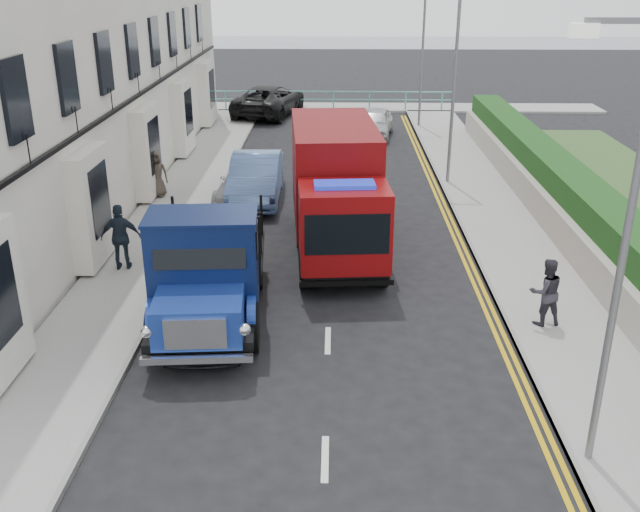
{
  "coord_description": "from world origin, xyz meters",
  "views": [
    {
      "loc": [
        0.13,
        -11.61,
        7.56
      ],
      "look_at": [
        -0.2,
        3.43,
        1.4
      ],
      "focal_mm": 40.0,
      "sensor_mm": 36.0,
      "label": 1
    }
  ],
  "objects_px": {
    "lamp_mid": "(451,75)",
    "parked_car_front": "(211,298)",
    "red_lorry": "(336,187)",
    "lamp_near": "(618,234)",
    "lamp_far": "(420,45)",
    "bedford_lorry": "(206,278)"
  },
  "relations": [
    {
      "from": "bedford_lorry",
      "to": "red_lorry",
      "type": "distance_m",
      "value": 5.76
    },
    {
      "from": "lamp_far",
      "to": "bedford_lorry",
      "type": "xyz_separation_m",
      "value": [
        -6.83,
        -21.56,
        -2.74
      ]
    },
    {
      "from": "lamp_mid",
      "to": "lamp_near",
      "type": "bearing_deg",
      "value": -90.0
    },
    {
      "from": "lamp_mid",
      "to": "lamp_far",
      "type": "xyz_separation_m",
      "value": [
        0.0,
        10.0,
        0.0
      ]
    },
    {
      "from": "lamp_mid",
      "to": "bedford_lorry",
      "type": "relative_size",
      "value": 1.18
    },
    {
      "from": "lamp_far",
      "to": "red_lorry",
      "type": "distance_m",
      "value": 17.17
    },
    {
      "from": "lamp_far",
      "to": "red_lorry",
      "type": "bearing_deg",
      "value": -103.68
    },
    {
      "from": "lamp_mid",
      "to": "parked_car_front",
      "type": "xyz_separation_m",
      "value": [
        -6.78,
        -11.46,
        -3.26
      ]
    },
    {
      "from": "lamp_mid",
      "to": "parked_car_front",
      "type": "bearing_deg",
      "value": -120.61
    },
    {
      "from": "lamp_mid",
      "to": "red_lorry",
      "type": "bearing_deg",
      "value": -121.59
    },
    {
      "from": "lamp_near",
      "to": "parked_car_front",
      "type": "bearing_deg",
      "value": 146.16
    },
    {
      "from": "lamp_far",
      "to": "parked_car_front",
      "type": "relative_size",
      "value": 1.63
    },
    {
      "from": "red_lorry",
      "to": "parked_car_front",
      "type": "distance_m",
      "value": 5.73
    },
    {
      "from": "red_lorry",
      "to": "lamp_mid",
      "type": "bearing_deg",
      "value": 53.9
    },
    {
      "from": "lamp_near",
      "to": "bedford_lorry",
      "type": "relative_size",
      "value": 1.18
    },
    {
      "from": "bedford_lorry",
      "to": "parked_car_front",
      "type": "bearing_deg",
      "value": 56.39
    },
    {
      "from": "lamp_near",
      "to": "bedford_lorry",
      "type": "height_order",
      "value": "lamp_near"
    },
    {
      "from": "lamp_mid",
      "to": "red_lorry",
      "type": "xyz_separation_m",
      "value": [
        -4.03,
        -6.56,
        -2.16
      ]
    },
    {
      "from": "lamp_near",
      "to": "lamp_far",
      "type": "height_order",
      "value": "same"
    },
    {
      "from": "lamp_near",
      "to": "parked_car_front",
      "type": "relative_size",
      "value": 1.63
    },
    {
      "from": "red_lorry",
      "to": "lamp_far",
      "type": "bearing_deg",
      "value": 71.8
    },
    {
      "from": "lamp_mid",
      "to": "bedford_lorry",
      "type": "distance_m",
      "value": 13.7
    }
  ]
}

